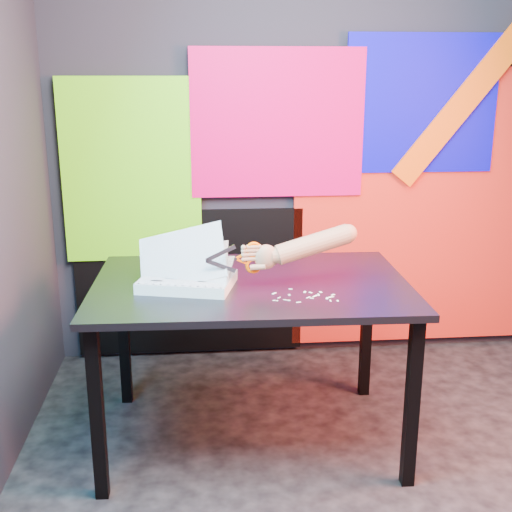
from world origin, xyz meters
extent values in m
cube|color=black|center=(0.00, 0.00, 0.00)|extent=(3.00, 3.00, 0.01)
cube|color=#24242D|center=(0.00, 1.50, 1.35)|extent=(3.00, 0.01, 2.70)
cube|color=red|center=(0.65, 1.47, 0.85)|extent=(1.60, 0.02, 1.60)
cube|color=#0602D7|center=(0.55, 1.46, 1.45)|extent=(0.85, 0.02, 0.75)
cube|color=#DA0256|center=(-0.25, 1.45, 1.35)|extent=(0.95, 0.02, 0.80)
cube|color=#61E510|center=(-1.05, 1.46, 1.10)|extent=(0.75, 0.02, 1.00)
cube|color=#F4550B|center=(0.85, 1.44, 1.55)|extent=(0.91, 0.02, 1.11)
cube|color=black|center=(-0.75, 1.47, 0.45)|extent=(1.30, 0.02, 0.85)
cube|color=black|center=(-1.09, 0.15, 0.36)|extent=(0.05, 0.05, 0.72)
cube|color=black|center=(-1.08, 0.93, 0.36)|extent=(0.05, 0.05, 0.72)
cube|color=black|center=(0.13, 0.12, 0.36)|extent=(0.05, 0.05, 0.72)
cube|color=black|center=(0.15, 0.90, 0.36)|extent=(0.05, 0.05, 0.72)
cube|color=#313135|center=(-0.47, 0.53, 0.73)|extent=(1.36, 0.93, 0.03)
cube|color=beige|center=(-0.74, 0.48, 0.77)|extent=(0.43, 0.36, 0.04)
cube|color=white|center=(-0.74, 0.48, 0.80)|extent=(0.43, 0.36, 0.00)
cube|color=white|center=(-0.74, 0.48, 0.80)|extent=(0.41, 0.34, 0.11)
cube|color=white|center=(-0.75, 0.50, 0.82)|extent=(0.38, 0.30, 0.20)
cube|color=white|center=(-0.76, 0.51, 0.87)|extent=(0.37, 0.24, 0.28)
cylinder|color=black|center=(-0.94, 0.40, 0.80)|extent=(0.01, 0.01, 0.00)
cylinder|color=black|center=(-0.91, 0.40, 0.80)|extent=(0.01, 0.01, 0.00)
cylinder|color=black|center=(-0.88, 0.39, 0.80)|extent=(0.01, 0.01, 0.00)
cylinder|color=black|center=(-0.85, 0.38, 0.80)|extent=(0.01, 0.01, 0.00)
cylinder|color=black|center=(-0.82, 0.37, 0.80)|extent=(0.01, 0.01, 0.00)
cylinder|color=black|center=(-0.79, 0.37, 0.80)|extent=(0.01, 0.01, 0.00)
cylinder|color=black|center=(-0.76, 0.36, 0.80)|extent=(0.01, 0.01, 0.00)
cylinder|color=black|center=(-0.73, 0.35, 0.80)|extent=(0.01, 0.01, 0.00)
cylinder|color=black|center=(-0.70, 0.34, 0.80)|extent=(0.01, 0.01, 0.00)
cylinder|color=black|center=(-0.67, 0.34, 0.80)|extent=(0.01, 0.01, 0.00)
cylinder|color=black|center=(-0.64, 0.33, 0.80)|extent=(0.01, 0.01, 0.00)
cylinder|color=black|center=(-0.61, 0.32, 0.80)|extent=(0.01, 0.01, 0.00)
cylinder|color=black|center=(-0.88, 0.65, 0.80)|extent=(0.01, 0.01, 0.00)
cylinder|color=black|center=(-0.85, 0.64, 0.80)|extent=(0.01, 0.01, 0.00)
cylinder|color=black|center=(-0.82, 0.63, 0.80)|extent=(0.01, 0.01, 0.00)
cylinder|color=black|center=(-0.79, 0.62, 0.80)|extent=(0.01, 0.01, 0.00)
cylinder|color=black|center=(-0.76, 0.62, 0.80)|extent=(0.01, 0.01, 0.00)
cylinder|color=black|center=(-0.73, 0.61, 0.80)|extent=(0.01, 0.01, 0.00)
cylinder|color=black|center=(-0.70, 0.60, 0.80)|extent=(0.01, 0.01, 0.00)
cylinder|color=black|center=(-0.67, 0.59, 0.80)|extent=(0.01, 0.01, 0.00)
cylinder|color=black|center=(-0.64, 0.59, 0.80)|extent=(0.01, 0.01, 0.00)
cylinder|color=black|center=(-0.61, 0.58, 0.80)|extent=(0.01, 0.01, 0.00)
cylinder|color=black|center=(-0.58, 0.57, 0.80)|extent=(0.01, 0.01, 0.00)
cylinder|color=black|center=(-0.55, 0.56, 0.80)|extent=(0.01, 0.01, 0.00)
cube|color=black|center=(-0.82, 0.55, 0.80)|extent=(0.07, 0.03, 0.00)
cube|color=black|center=(-0.72, 0.51, 0.80)|extent=(0.05, 0.02, 0.00)
cube|color=black|center=(-0.79, 0.46, 0.80)|extent=(0.09, 0.03, 0.00)
cube|color=black|center=(-0.68, 0.41, 0.80)|extent=(0.04, 0.02, 0.00)
cube|color=black|center=(-0.87, 0.43, 0.80)|extent=(0.05, 0.02, 0.00)
cube|color=#A4A5AA|center=(-0.61, 0.42, 0.91)|extent=(0.13, 0.02, 0.07)
cube|color=#A4A5AA|center=(-0.61, 0.42, 0.86)|extent=(0.13, 0.02, 0.07)
cylinder|color=#A4A5AA|center=(-0.55, 0.42, 0.88)|extent=(0.01, 0.01, 0.01)
cube|color=#FF5800|center=(-0.52, 0.43, 0.87)|extent=(0.05, 0.02, 0.03)
cube|color=#FF5800|center=(-0.52, 0.43, 0.89)|extent=(0.05, 0.02, 0.03)
torus|color=#FF5800|center=(-0.47, 0.43, 0.92)|extent=(0.07, 0.02, 0.07)
torus|color=#FF5800|center=(-0.47, 0.43, 0.85)|extent=(0.07, 0.02, 0.07)
ellipsoid|color=#A7704D|center=(-0.42, 0.44, 0.88)|extent=(0.10, 0.06, 0.10)
cylinder|color=#A7704D|center=(-0.47, 0.43, 0.88)|extent=(0.08, 0.03, 0.02)
cylinder|color=#A7704D|center=(-0.47, 0.43, 0.90)|extent=(0.07, 0.03, 0.02)
cylinder|color=#A7704D|center=(-0.47, 0.43, 0.91)|extent=(0.07, 0.03, 0.02)
cylinder|color=#A7704D|center=(-0.47, 0.43, 0.93)|extent=(0.06, 0.03, 0.02)
cylinder|color=#A7704D|center=(-0.45, 0.42, 0.85)|extent=(0.07, 0.03, 0.03)
cylinder|color=#A7704D|center=(-0.37, 0.44, 0.89)|extent=(0.07, 0.08, 0.07)
cylinder|color=#A7704D|center=(-0.22, 0.46, 0.93)|extent=(0.33, 0.12, 0.16)
sphere|color=#A7704D|center=(-0.07, 0.48, 0.96)|extent=(0.08, 0.08, 0.08)
cube|color=#E9EECD|center=(-0.33, 0.34, 0.75)|extent=(0.01, 0.02, 0.00)
cube|color=#E9EECD|center=(-0.17, 0.30, 0.75)|extent=(0.03, 0.02, 0.00)
cube|color=#E9EECD|center=(-0.19, 0.29, 0.75)|extent=(0.02, 0.02, 0.00)
cube|color=#E9EECD|center=(-0.40, 0.28, 0.75)|extent=(0.02, 0.01, 0.00)
cube|color=#E9EECD|center=(-0.31, 0.25, 0.75)|extent=(0.02, 0.01, 0.00)
cube|color=#E9EECD|center=(-0.26, 0.30, 0.75)|extent=(0.02, 0.02, 0.00)
cube|color=#E9EECD|center=(-0.38, 0.31, 0.75)|extent=(0.02, 0.02, 0.00)
cube|color=#E9EECD|center=(-0.35, 0.28, 0.75)|extent=(0.03, 0.02, 0.00)
cube|color=#E9EECD|center=(-0.25, 0.29, 0.75)|extent=(0.02, 0.01, 0.00)
cube|color=#E9EECD|center=(-0.20, 0.36, 0.75)|extent=(0.01, 0.02, 0.00)
cube|color=#E9EECD|center=(-0.23, 0.32, 0.75)|extent=(0.03, 0.02, 0.00)
cube|color=#E9EECD|center=(-0.16, 0.25, 0.75)|extent=(0.01, 0.01, 0.00)
cube|color=#E9EECD|center=(-0.39, 0.36, 0.75)|extent=(0.02, 0.02, 0.00)
cube|color=#E9EECD|center=(-0.18, 0.26, 0.75)|extent=(0.01, 0.02, 0.00)
cube|color=#E9EECD|center=(-0.32, 0.41, 0.75)|extent=(0.02, 0.01, 0.00)
cube|color=#E9EECD|center=(-0.24, 0.36, 0.75)|extent=(0.02, 0.02, 0.00)
cube|color=#E9EECD|center=(-0.22, 0.33, 0.75)|extent=(0.01, 0.03, 0.00)
cube|color=#E9EECD|center=(-0.27, 0.37, 0.75)|extent=(0.02, 0.02, 0.00)
cube|color=#E9EECD|center=(-0.16, 0.33, 0.75)|extent=(0.02, 0.02, 0.00)
camera|label=1|loc=(-0.69, -2.07, 1.60)|focal=45.00mm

